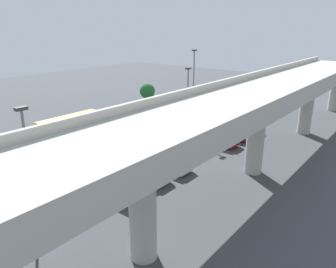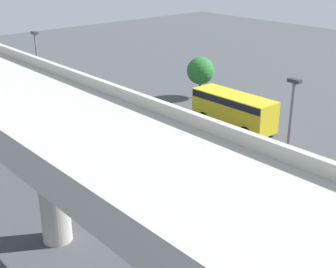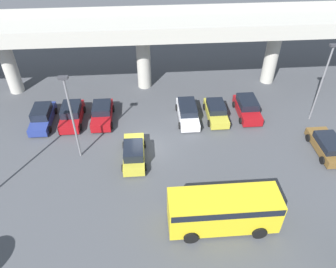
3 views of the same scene
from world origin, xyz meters
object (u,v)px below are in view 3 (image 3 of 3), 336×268
parked_car_7 (328,145)px  lamp_post_near_aisle (323,78)px  parked_car_2 (102,113)px  parked_car_3 (134,153)px  shuttle_bus (224,209)px  parked_car_5 (216,111)px  parked_car_0 (42,116)px  lamp_post_mid_lot (71,112)px  parked_car_1 (72,114)px  parked_car_6 (247,108)px  parked_car_4 (188,112)px

parked_car_7 → lamp_post_near_aisle: (0.57, 4.73, 3.86)m
parked_car_2 → parked_car_7: (19.60, -6.17, -0.06)m
parked_car_3 → shuttle_bus: (5.99, -6.95, 0.93)m
parked_car_2 → parked_car_5: (11.05, -0.40, -0.07)m
parked_car_0 → parked_car_3: bearing=56.4°
parked_car_2 → lamp_post_mid_lot: size_ratio=0.58×
parked_car_1 → parked_car_3: size_ratio=1.00×
parked_car_5 → parked_car_1: bearing=-91.7°
parked_car_6 → parked_car_7: parked_car_6 is taller
parked_car_0 → shuttle_bus: bearing=49.1°
parked_car_1 → parked_car_7: (22.49, -6.16, -0.09)m
lamp_post_mid_lot → parked_car_6: bearing=17.1°
parked_car_3 → lamp_post_mid_lot: lamp_post_mid_lot is taller
lamp_post_near_aisle → parked_car_6: bearing=168.1°
shuttle_bus → parked_car_2: bearing=125.2°
parked_car_0 → parked_car_2: bearing=90.8°
parked_car_5 → lamp_post_mid_lot: lamp_post_mid_lot is taller
lamp_post_mid_lot → parked_car_3: bearing=-10.7°
parked_car_6 → lamp_post_mid_lot: lamp_post_mid_lot is taller
parked_car_4 → parked_car_5: 2.80m
parked_car_0 → parked_car_4: parked_car_0 is taller
shuttle_bus → parked_car_4: bearing=93.7°
parked_car_2 → parked_car_7: bearing=72.5°
parked_car_3 → lamp_post_near_aisle: size_ratio=0.59×
parked_car_0 → lamp_post_near_aisle: size_ratio=0.62×
parked_car_7 → shuttle_bus: 12.51m
parked_car_1 → lamp_post_mid_lot: 6.39m
parked_car_3 → shuttle_bus: size_ratio=0.63×
parked_car_2 → parked_car_4: size_ratio=0.92×
parked_car_5 → parked_car_6: 3.16m
parked_car_5 → parked_car_7: parked_car_5 is taller
parked_car_2 → parked_car_3: (3.06, -5.87, -0.00)m
parked_car_5 → lamp_post_near_aisle: size_ratio=0.57×
parked_car_6 → lamp_post_near_aisle: bearing=78.1°
lamp_post_mid_lot → parked_car_7: bearing=-3.1°
parked_car_3 → parked_car_6: bearing=-62.9°
parked_car_7 → lamp_post_mid_lot: lamp_post_mid_lot is taller
parked_car_0 → parked_car_5: 16.69m
parked_car_1 → lamp_post_near_aisle: size_ratio=0.59×
parked_car_0 → lamp_post_mid_lot: (4.13, -4.93, 3.75)m
parked_car_0 → lamp_post_mid_lot: bearing=39.9°
lamp_post_mid_lot → parked_car_0: bearing=129.9°
parked_car_3 → parked_car_6: parked_car_3 is taller
parked_car_1 → shuttle_bus: size_ratio=0.63×
lamp_post_mid_lot → lamp_post_near_aisle: bearing=9.4°
parked_car_3 → shuttle_bus: bearing=-139.2°
parked_car_2 → shuttle_bus: size_ratio=0.61×
parked_car_3 → parked_car_7: parked_car_3 is taller
parked_car_2 → parked_car_7: parked_car_2 is taller
parked_car_4 → parked_car_7: size_ratio=1.04×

